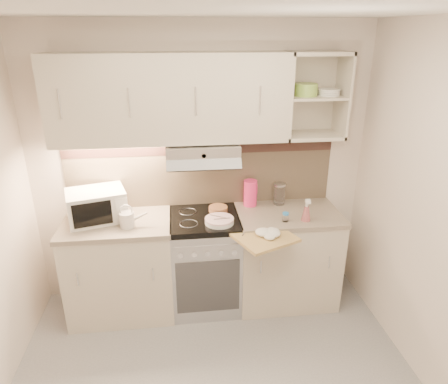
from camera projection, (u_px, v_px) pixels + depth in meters
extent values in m
cube|color=beige|center=(201.00, 168.00, 3.61)|extent=(3.00, 0.04, 2.50)
cube|color=white|center=(216.00, 8.00, 1.85)|extent=(3.00, 2.80, 0.04)
cube|color=tan|center=(201.00, 171.00, 3.61)|extent=(2.40, 0.02, 0.64)
cube|color=#38221E|center=(201.00, 150.00, 3.53)|extent=(2.40, 0.01, 0.08)
cube|color=beige|center=(170.00, 98.00, 3.18)|extent=(1.90, 0.34, 0.70)
cube|color=beige|center=(315.00, 96.00, 3.32)|extent=(0.50, 0.34, 0.70)
cylinder|color=#84B144|center=(306.00, 90.00, 3.29)|extent=(0.19, 0.19, 0.10)
cylinder|color=silver|center=(329.00, 92.00, 3.32)|extent=(0.18, 0.18, 0.06)
cube|color=#B7B7BC|center=(202.00, 149.00, 3.34)|extent=(0.60, 0.40, 0.12)
cube|color=beige|center=(122.00, 269.00, 3.56)|extent=(0.90, 0.60, 0.86)
cube|color=gray|center=(116.00, 224.00, 3.39)|extent=(0.92, 0.62, 0.04)
cube|color=beige|center=(285.00, 258.00, 3.73)|extent=(0.90, 0.60, 0.86)
cube|color=gray|center=(288.00, 214.00, 3.56)|extent=(0.92, 0.62, 0.04)
cube|color=#B7B7BC|center=(205.00, 264.00, 3.64)|extent=(0.60, 0.58, 0.85)
cube|color=black|center=(204.00, 219.00, 3.48)|extent=(0.60, 0.60, 0.05)
cube|color=silver|center=(97.00, 205.00, 3.37)|extent=(0.54, 0.46, 0.26)
cube|color=black|center=(93.00, 214.00, 3.21)|extent=(0.30, 0.10, 0.20)
cylinder|color=silver|center=(127.00, 220.00, 3.27)|extent=(0.12, 0.12, 0.13)
cone|color=silver|center=(138.00, 217.00, 3.27)|extent=(0.16, 0.04, 0.10)
torus|color=silver|center=(126.00, 211.00, 3.23)|extent=(0.11, 0.01, 0.10)
cylinder|color=silver|center=(219.00, 222.00, 3.35)|extent=(0.24, 0.24, 0.01)
cylinder|color=silver|center=(219.00, 221.00, 3.34)|extent=(0.24, 0.24, 0.01)
cylinder|color=silver|center=(219.00, 219.00, 3.34)|extent=(0.24, 0.24, 0.01)
cube|color=silver|center=(219.00, 218.00, 3.33)|extent=(0.15, 0.08, 0.01)
cylinder|color=tan|center=(218.00, 209.00, 3.57)|extent=(0.17, 0.17, 0.04)
cylinder|color=#FF2D75|center=(250.00, 193.00, 3.65)|extent=(0.12, 0.12, 0.24)
cube|color=#FF2D75|center=(256.00, 189.00, 3.67)|extent=(0.03, 0.03, 0.10)
cylinder|color=white|center=(279.00, 195.00, 3.69)|extent=(0.10, 0.10, 0.18)
cylinder|color=#B7B7BC|center=(280.00, 185.00, 3.65)|extent=(0.11, 0.11, 0.02)
cylinder|color=white|center=(285.00, 218.00, 3.37)|extent=(0.05, 0.05, 0.06)
cylinder|color=#287ACB|center=(286.00, 214.00, 3.36)|extent=(0.05, 0.05, 0.02)
cone|color=pink|center=(306.00, 213.00, 3.38)|extent=(0.08, 0.08, 0.13)
cube|color=#A8694A|center=(264.00, 237.00, 3.18)|extent=(0.56, 0.54, 0.02)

